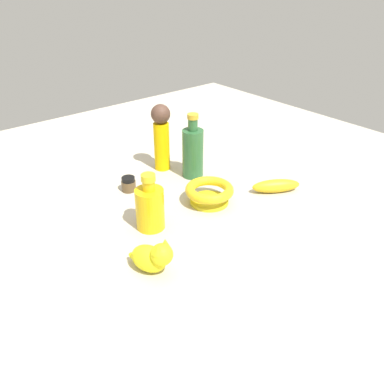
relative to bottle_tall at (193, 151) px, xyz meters
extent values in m
plane|color=#BCB29E|center=(-0.13, -0.15, -0.09)|extent=(2.00, 2.00, 0.00)
cylinder|color=#2A5D31|center=(0.00, 0.00, -0.01)|extent=(0.07, 0.07, 0.16)
cylinder|color=#2A5D31|center=(0.00, 0.00, 0.09)|extent=(0.03, 0.03, 0.04)
cylinder|color=gold|center=(0.00, 0.00, 0.12)|extent=(0.04, 0.04, 0.02)
cylinder|color=brown|center=(-0.22, 0.05, -0.07)|extent=(0.05, 0.05, 0.03)
cylinder|color=gold|center=(-0.22, 0.05, -0.06)|extent=(0.04, 0.04, 0.00)
cylinder|color=black|center=(-0.22, 0.05, -0.05)|extent=(0.04, 0.04, 0.01)
ellipsoid|color=yellow|center=(-0.39, -0.31, -0.06)|extent=(0.09, 0.11, 0.06)
sphere|color=yellow|center=(-0.38, -0.35, -0.03)|extent=(0.05, 0.05, 0.05)
cone|color=yellow|center=(-0.37, -0.34, -0.01)|extent=(0.02, 0.02, 0.02)
cone|color=yellow|center=(-0.39, -0.35, -0.01)|extent=(0.02, 0.02, 0.02)
ellipsoid|color=yellow|center=(-0.41, -0.27, -0.07)|extent=(0.03, 0.04, 0.02)
ellipsoid|color=gold|center=(0.13, -0.25, -0.07)|extent=(0.15, 0.12, 0.04)
cylinder|color=gold|center=(-0.08, -0.17, -0.08)|extent=(0.12, 0.12, 0.01)
torus|color=gold|center=(-0.08, -0.17, -0.05)|extent=(0.15, 0.15, 0.03)
cylinder|color=#E7B604|center=(-0.05, 0.11, -0.01)|extent=(0.06, 0.06, 0.17)
sphere|color=#4F352A|center=(-0.05, 0.11, 0.11)|extent=(0.06, 0.06, 0.06)
cylinder|color=gold|center=(-0.29, -0.16, -0.03)|extent=(0.08, 0.08, 0.12)
cylinder|color=gold|center=(-0.29, -0.16, 0.04)|extent=(0.03, 0.03, 0.03)
cylinder|color=gold|center=(-0.29, -0.16, 0.06)|extent=(0.04, 0.04, 0.02)
camera|label=1|loc=(-0.81, -0.97, 0.56)|focal=39.19mm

